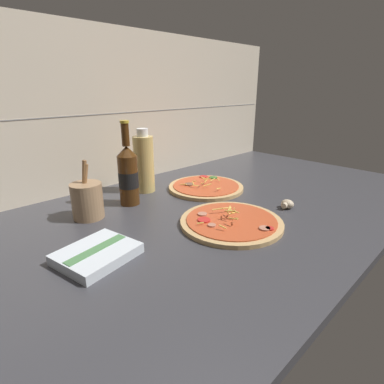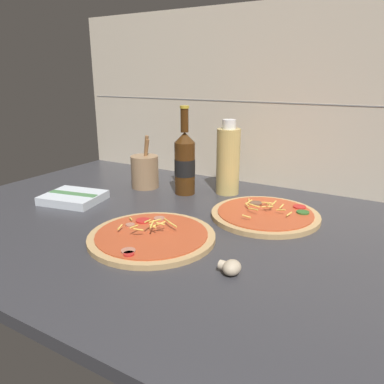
{
  "view_description": "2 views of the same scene",
  "coord_description": "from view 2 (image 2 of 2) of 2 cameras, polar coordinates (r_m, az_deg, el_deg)",
  "views": [
    {
      "loc": [
        -71.71,
        -58.41,
        39.48
      ],
      "look_at": [
        -6.5,
        8.87,
        6.4
      ],
      "focal_mm": 28.0,
      "sensor_mm": 36.0,
      "label": 1
    },
    {
      "loc": [
        37.89,
        -73.44,
        38.51
      ],
      "look_at": [
        -11.28,
        9.56,
        8.18
      ],
      "focal_mm": 35.0,
      "sensor_mm": 36.0,
      "label": 2
    }
  ],
  "objects": [
    {
      "name": "tile_backsplash",
      "position": [
        1.25,
        13.29,
        13.1
      ],
      "size": [
        160.0,
        1.13,
        60.0
      ],
      "color": "beige",
      "rests_on": "ground"
    },
    {
      "name": "utensil_crock",
      "position": [
        1.25,
        -7.2,
        3.18
      ],
      "size": [
        9.04,
        9.04,
        17.29
      ],
      "color": "#9E7A56",
      "rests_on": "counter_slab"
    },
    {
      "name": "beer_bottle",
      "position": [
        1.16,
        -1.11,
        4.55
      ],
      "size": [
        6.46,
        6.46,
        27.26
      ],
      "color": "#47280F",
      "rests_on": "counter_slab"
    },
    {
      "name": "oil_bottle",
      "position": [
        1.17,
        5.51,
        4.84
      ],
      "size": [
        7.32,
        7.32,
        23.13
      ],
      "color": "#D6B766",
      "rests_on": "counter_slab"
    },
    {
      "name": "counter_slab",
      "position": [
        0.91,
        3.07,
        -6.84
      ],
      "size": [
        160.0,
        90.0,
        2.5
      ],
      "color": "#38383D",
      "rests_on": "ground"
    },
    {
      "name": "pizza_far",
      "position": [
        1.01,
        11.09,
        -3.39
      ],
      "size": [
        28.31,
        28.31,
        4.42
      ],
      "color": "tan",
      "rests_on": "counter_slab"
    },
    {
      "name": "pizza_near",
      "position": [
        0.86,
        -6.15,
        -6.74
      ],
      "size": [
        29.09,
        29.09,
        4.91
      ],
      "color": "tan",
      "rests_on": "counter_slab"
    },
    {
      "name": "dish_towel",
      "position": [
        1.16,
        -17.62,
        -0.82
      ],
      "size": [
        18.65,
        16.63,
        2.56
      ],
      "color": "silver",
      "rests_on": "counter_slab"
    },
    {
      "name": "mushroom_left",
      "position": [
        0.72,
        5.93,
        -11.34
      ],
      "size": [
        4.28,
        4.08,
        2.85
      ],
      "color": "beige",
      "rests_on": "counter_slab"
    }
  ]
}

